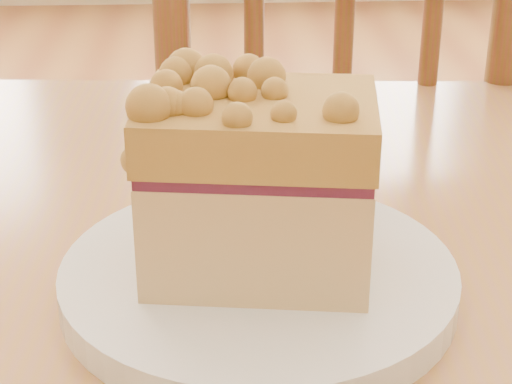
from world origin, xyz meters
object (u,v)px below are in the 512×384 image
cake_slice (260,175)px  cafe_table_main (458,382)px  plate (259,280)px  cafe_chair_main (309,253)px

cake_slice → cafe_table_main: bearing=26.5°
plate → cake_slice: size_ratio=1.58×
plate → cake_slice: 0.07m
cafe_table_main → plate: size_ratio=4.57×
cake_slice → plate: bearing=-111.2°
cafe_table_main → plate: bearing=-156.9°
cafe_chair_main → cake_slice: size_ratio=6.09×
cafe_table_main → cake_slice: (-0.15, -0.05, 0.19)m
cafe_chair_main → cafe_table_main: bearing=92.2°
cafe_chair_main → cake_slice: cafe_chair_main is taller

